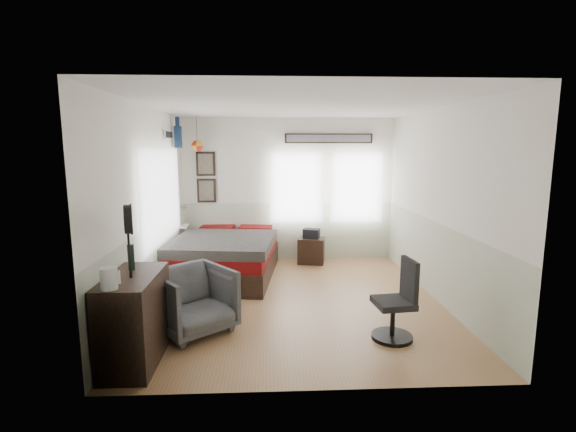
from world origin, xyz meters
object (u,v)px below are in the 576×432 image
at_px(bed, 226,256).
at_px(dresser, 135,319).
at_px(nightstand, 311,250).
at_px(task_chair, 398,307).
at_px(armchair, 193,300).

distance_m(bed, dresser, 2.88).
relative_size(dresser, nightstand, 2.10).
bearing_deg(nightstand, dresser, -109.48).
bearing_deg(task_chair, dresser, -178.78).
height_order(bed, task_chair, task_chair).
xyz_separation_m(armchair, nightstand, (1.69, 2.90, -0.14)).
bearing_deg(dresser, nightstand, 58.91).
relative_size(armchair, nightstand, 1.75).
height_order(dresser, nightstand, dresser).
height_order(nightstand, task_chair, task_chair).
distance_m(bed, armchair, 2.14).
height_order(dresser, task_chair, task_chair).
bearing_deg(task_chair, bed, 125.16).
relative_size(dresser, armchair, 1.20).
bearing_deg(dresser, armchair, 55.40).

